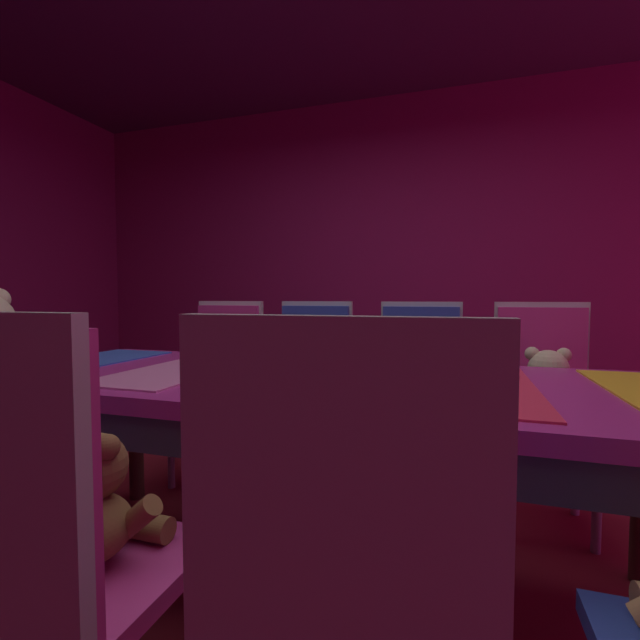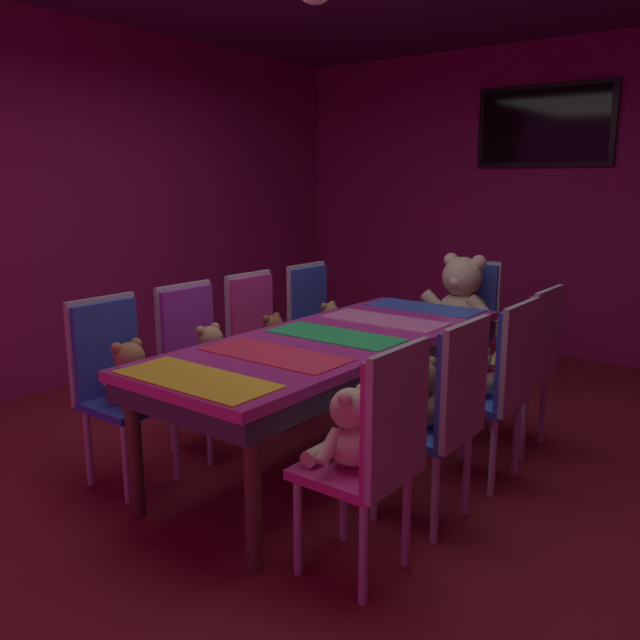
{
  "view_description": "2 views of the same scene",
  "coord_description": "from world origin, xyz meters",
  "views": [
    {
      "loc": [
        -1.39,
        -0.45,
        1.01
      ],
      "look_at": [
        -0.2,
        -0.07,
        0.94
      ],
      "focal_mm": 24.54,
      "sensor_mm": 36.0,
      "label": 1
    },
    {
      "loc": [
        2.08,
        -2.85,
        1.59
      ],
      "look_at": [
        -0.21,
        0.14,
        0.78
      ],
      "focal_mm": 36.8,
      "sensor_mm": 36.0,
      "label": 2
    }
  ],
  "objects": [
    {
      "name": "wall_left",
      "position": [
        -2.6,
        0.0,
        1.4
      ],
      "size": [
        0.12,
        6.4,
        2.8
      ],
      "primitive_type": "cube",
      "color": "#8C1959",
      "rests_on": "ground_plane"
    },
    {
      "name": "teddy_left_3",
      "position": [
        -0.68,
        0.87,
        0.57
      ],
      "size": [
        0.22,
        0.28,
        0.27
      ],
      "color": "#9E7247",
      "rests_on": "chair_left_3"
    },
    {
      "name": "throne_chair",
      "position": [
        0.0,
        1.74,
        0.6
      ],
      "size": [
        0.41,
        0.42,
        0.98
      ],
      "rotation": [
        0.0,
        0.0,
        -1.57
      ],
      "color": "#2D47B2",
      "rests_on": "ground_plane"
    },
    {
      "name": "teddy_right_2",
      "position": [
        0.71,
        0.3,
        0.57
      ],
      "size": [
        0.22,
        0.28,
        0.27
      ],
      "rotation": [
        0.0,
        0.0,
        3.14
      ],
      "color": "tan",
      "rests_on": "chair_right_2"
    },
    {
      "name": "teddy_right_0",
      "position": [
        0.67,
        -0.82,
        0.6
      ],
      "size": [
        0.27,
        0.35,
        0.33
      ],
      "rotation": [
        0.0,
        0.0,
        3.14
      ],
      "color": "beige",
      "rests_on": "chair_right_0"
    },
    {
      "name": "teddy_left_1",
      "position": [
        -0.67,
        -0.31,
        0.59
      ],
      "size": [
        0.25,
        0.32,
        0.31
      ],
      "color": "tan",
      "rests_on": "chair_left_1"
    },
    {
      "name": "chair_right_1",
      "position": [
        0.83,
        -0.27,
        0.6
      ],
      "size": [
        0.42,
        0.41,
        0.98
      ],
      "rotation": [
        0.0,
        0.0,
        3.14
      ],
      "color": "#2D47B2",
      "rests_on": "ground_plane"
    },
    {
      "name": "teddy_left_0",
      "position": [
        -0.67,
        -0.87,
        0.6
      ],
      "size": [
        0.26,
        0.34,
        0.32
      ],
      "color": "#9E7247",
      "rests_on": "chair_left_0"
    },
    {
      "name": "chair_right_3",
      "position": [
        0.81,
        0.82,
        0.6
      ],
      "size": [
        0.42,
        0.41,
        0.98
      ],
      "rotation": [
        0.0,
        0.0,
        3.14
      ],
      "color": "#CC338C",
      "rests_on": "ground_plane"
    },
    {
      "name": "chair_right_2",
      "position": [
        0.85,
        0.3,
        0.6
      ],
      "size": [
        0.42,
        0.41,
        0.98
      ],
      "rotation": [
        0.0,
        0.0,
        3.14
      ],
      "color": "#2D47B2",
      "rests_on": "ground_plane"
    },
    {
      "name": "chair_right_0",
      "position": [
        0.82,
        -0.82,
        0.6
      ],
      "size": [
        0.42,
        0.41,
        0.98
      ],
      "rotation": [
        0.0,
        0.0,
        3.14
      ],
      "color": "#CC338C",
      "rests_on": "ground_plane"
    },
    {
      "name": "wall_back",
      "position": [
        0.0,
        3.2,
        1.4
      ],
      "size": [
        5.2,
        0.12,
        2.8
      ],
      "primitive_type": "cube",
      "color": "#8C1959",
      "rests_on": "ground_plane"
    },
    {
      "name": "banquet_table",
      "position": [
        0.0,
        -0.0,
        0.65
      ],
      "size": [
        0.9,
        2.4,
        0.75
      ],
      "color": "#B22D8C",
      "rests_on": "ground_plane"
    },
    {
      "name": "chair_left_0",
      "position": [
        -0.81,
        -0.87,
        0.6
      ],
      "size": [
        0.42,
        0.41,
        0.98
      ],
      "color": "#2D47B2",
      "rests_on": "ground_plane"
    },
    {
      "name": "teddy_right_1",
      "position": [
        0.68,
        -0.27,
        0.6
      ],
      "size": [
        0.27,
        0.34,
        0.32
      ],
      "rotation": [
        0.0,
        0.0,
        3.14
      ],
      "color": "olive",
      "rests_on": "chair_right_1"
    },
    {
      "name": "king_teddy_bear",
      "position": [
        0.0,
        1.58,
        0.71
      ],
      "size": [
        0.63,
        0.49,
        0.59
      ],
      "rotation": [
        0.0,
        0.0,
        -1.57
      ],
      "color": "beige",
      "rests_on": "throne_chair"
    },
    {
      "name": "ground_plane",
      "position": [
        0.0,
        0.0,
        0.0
      ],
      "size": [
        7.9,
        7.9,
        0.0
      ],
      "primitive_type": "plane",
      "color": "maroon"
    },
    {
      "name": "teddy_right_3",
      "position": [
        0.67,
        0.82,
        0.59
      ],
      "size": [
        0.26,
        0.34,
        0.32
      ],
      "rotation": [
        0.0,
        0.0,
        3.14
      ],
      "color": "#9E7247",
      "rests_on": "chair_right_3"
    },
    {
      "name": "wall_tv",
      "position": [
        0.0,
        3.11,
        2.05
      ],
      "size": [
        1.21,
        0.06,
        0.7
      ],
      "color": "black"
    },
    {
      "name": "chair_left_3",
      "position": [
        -0.82,
        0.87,
        0.6
      ],
      "size": [
        0.42,
        0.41,
        0.98
      ],
      "color": "#2D47B2",
      "rests_on": "ground_plane"
    },
    {
      "name": "chair_left_2",
      "position": [
        -0.83,
        0.26,
        0.6
      ],
      "size": [
        0.42,
        0.41,
        0.98
      ],
      "color": "#CC338C",
      "rests_on": "ground_plane"
    },
    {
      "name": "chair_left_1",
      "position": [
        -0.81,
        -0.31,
        0.6
      ],
      "size": [
        0.42,
        0.41,
        0.98
      ],
      "color": "purple",
      "rests_on": "ground_plane"
    },
    {
      "name": "teddy_left_2",
      "position": [
        -0.69,
        0.26,
        0.58
      ],
      "size": [
        0.23,
        0.29,
        0.28
      ],
      "color": "brown",
      "rests_on": "chair_left_2"
    }
  ]
}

